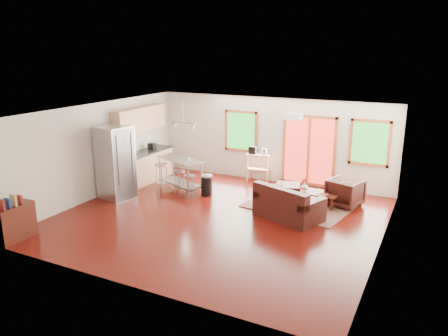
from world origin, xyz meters
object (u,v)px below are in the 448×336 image
at_px(armchair, 345,191).
at_px(refrigerator, 116,163).
at_px(rug, 299,206).
at_px(island, 180,169).
at_px(coffee_table, 320,194).
at_px(loveseat, 288,205).
at_px(kitchen_cart, 258,158).
at_px(ottoman, 288,192).

relative_size(armchair, refrigerator, 0.41).
xyz_separation_m(rug, island, (-3.45, -0.34, 0.65)).
height_order(coffee_table, refrigerator, refrigerator).
relative_size(loveseat, refrigerator, 0.90).
xyz_separation_m(armchair, island, (-4.52, -0.89, 0.26)).
height_order(rug, kitchen_cart, kitchen_cart).
xyz_separation_m(ottoman, kitchen_cart, (-1.40, 1.17, 0.54)).
xyz_separation_m(rug, armchair, (1.06, 0.55, 0.40)).
distance_m(refrigerator, island, 1.81).
distance_m(armchair, refrigerator, 6.19).
relative_size(rug, refrigerator, 1.26).
bearing_deg(refrigerator, island, 55.72).
distance_m(coffee_table, armchair, 0.68).
bearing_deg(coffee_table, island, -171.71).
distance_m(rug, kitchen_cart, 2.54).
height_order(loveseat, kitchen_cart, kitchen_cart).
xyz_separation_m(loveseat, kitchen_cart, (-1.85, 2.55, 0.42)).
bearing_deg(coffee_table, rug, -154.22).
distance_m(loveseat, kitchen_cart, 3.18).
distance_m(armchair, kitchen_cart, 3.11).
relative_size(armchair, island, 0.50).
bearing_deg(armchair, island, 27.58).
relative_size(ottoman, kitchen_cart, 0.57).
height_order(rug, island, island).
relative_size(ottoman, island, 0.38).
bearing_deg(loveseat, island, -169.96).
bearing_deg(rug, island, -174.31).
distance_m(armchair, ottoman, 1.53).
xyz_separation_m(loveseat, coffee_table, (0.47, 1.19, -0.01)).
distance_m(rug, refrigerator, 5.07).
bearing_deg(armchair, kitchen_cart, -3.12).
height_order(ottoman, kitchen_cart, kitchen_cart).
bearing_deg(kitchen_cart, ottoman, -39.88).
relative_size(rug, kitchen_cart, 2.29).
relative_size(loveseat, armchair, 2.19).
bearing_deg(kitchen_cart, loveseat, -54.00).
xyz_separation_m(loveseat, island, (-3.46, 0.62, 0.33)).
xyz_separation_m(ottoman, refrigerator, (-4.26, -2.02, 0.79)).
bearing_deg(rug, refrigerator, -161.10).
bearing_deg(island, armchair, 11.18).
bearing_deg(rug, kitchen_cart, 139.48).
bearing_deg(loveseat, refrigerator, -151.95).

